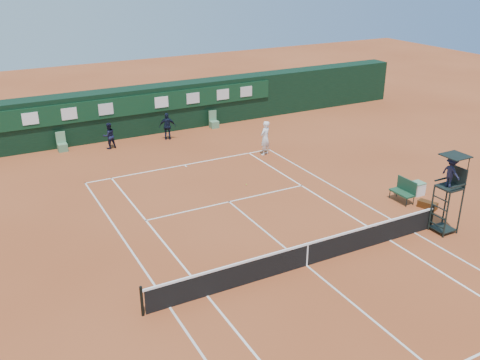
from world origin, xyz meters
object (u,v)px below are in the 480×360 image
tennis_net (307,254)px  cooler (417,188)px  umpire_chair (451,178)px  player (265,138)px  player_bench (404,189)px

tennis_net → cooler: bearing=18.6°
umpire_chair → player: size_ratio=1.69×
tennis_net → cooler: size_ratio=20.00×
cooler → tennis_net: bearing=-161.4°
player → cooler: bearing=87.4°
umpire_chair → player: bearing=98.6°
umpire_chair → player_bench: 3.66m
player_bench → cooler: (1.14, 0.25, -0.27)m
player_bench → cooler: bearing=12.2°
umpire_chair → player_bench: umpire_chair is taller
player_bench → player: bearing=106.1°
tennis_net → umpire_chair: 6.90m
tennis_net → player_bench: same height
tennis_net → cooler: tennis_net is taller
cooler → player: player is taller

